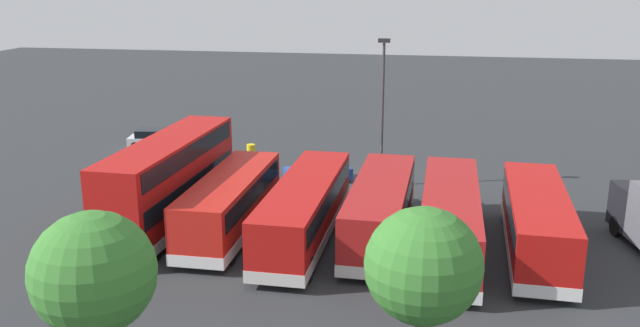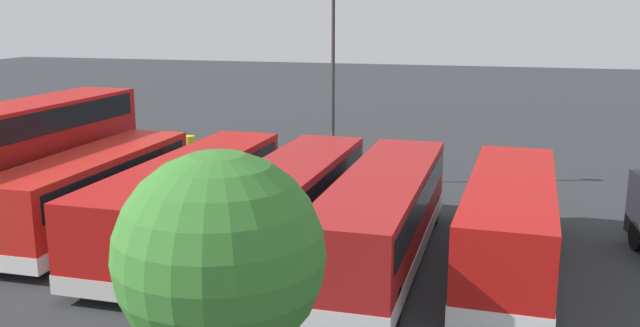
% 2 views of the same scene
% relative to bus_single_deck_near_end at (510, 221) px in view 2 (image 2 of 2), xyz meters
% --- Properties ---
extents(ground_plane, '(140.00, 140.00, 0.00)m').
position_rel_bus_single_deck_near_end_xyz_m(ground_plane, '(9.17, -10.18, -1.62)').
color(ground_plane, '#2D3033').
extents(bus_single_deck_near_end, '(2.97, 10.79, 2.95)m').
position_rel_bus_single_deck_near_end_xyz_m(bus_single_deck_near_end, '(0.00, 0.00, 0.00)').
color(bus_single_deck_near_end, '#B71411').
rests_on(bus_single_deck_near_end, ground).
extents(bus_single_deck_second, '(2.72, 12.05, 2.95)m').
position_rel_bus_single_deck_near_end_xyz_m(bus_single_deck_second, '(3.92, 0.31, 0.00)').
color(bus_single_deck_second, '#A51919').
rests_on(bus_single_deck_second, ground).
extents(bus_single_deck_third, '(2.80, 10.76, 2.95)m').
position_rel_bus_single_deck_near_end_xyz_m(bus_single_deck_third, '(7.23, -0.48, 0.00)').
color(bus_single_deck_third, '#A51919').
rests_on(bus_single_deck_third, ground).
extents(bus_single_deck_fourth, '(2.77, 11.94, 2.95)m').
position_rel_bus_single_deck_near_end_xyz_m(bus_single_deck_fourth, '(10.84, 0.13, 0.00)').
color(bus_single_deck_fourth, '#B71411').
rests_on(bus_single_deck_fourth, ground).
extents(bus_single_deck_fifth, '(2.64, 10.19, 2.95)m').
position_rel_bus_single_deck_near_end_xyz_m(bus_single_deck_fifth, '(14.65, -0.04, -0.00)').
color(bus_single_deck_fifth, red).
rests_on(bus_single_deck_fifth, ground).
extents(bus_double_decker_sixth, '(2.96, 12.05, 4.55)m').
position_rel_bus_single_deck_near_end_xyz_m(bus_double_decker_sixth, '(18.00, -0.63, 0.83)').
color(bus_double_decker_sixth, '#B71411').
rests_on(bus_double_decker_sixth, ground).
extents(car_hatchback_silver, '(4.17, 2.38, 1.43)m').
position_rel_bus_single_deck_near_end_xyz_m(car_hatchback_silver, '(25.49, -15.75, -0.92)').
color(car_hatchback_silver, silver).
rests_on(car_hatchback_silver, ground).
extents(car_small_green, '(4.43, 3.48, 1.43)m').
position_rel_bus_single_deck_near_end_xyz_m(car_small_green, '(11.90, -9.51, -0.92)').
color(car_small_green, '#1E479E').
rests_on(car_small_green, ground).
extents(lamp_post_tall, '(0.70, 0.30, 8.96)m').
position_rel_bus_single_deck_near_end_xyz_m(lamp_post_tall, '(7.99, -9.33, 3.56)').
color(lamp_post_tall, '#38383D').
rests_on(lamp_post_tall, ground).
extents(waste_bin_yellow, '(0.60, 0.60, 0.95)m').
position_rel_bus_single_deck_near_end_xyz_m(waste_bin_yellow, '(17.67, -14.32, -1.15)').
color(waste_bin_yellow, yellow).
rests_on(waste_bin_yellow, ground).
extents(tree_midleft, '(3.65, 3.65, 5.80)m').
position_rel_bus_single_deck_near_end_xyz_m(tree_midleft, '(4.91, 11.11, 2.33)').
color(tree_midleft, '#4C3823').
rests_on(tree_midleft, ground).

